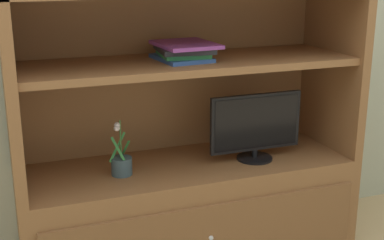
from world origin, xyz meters
The scene contains 4 objects.
media_console centered at (0.00, 0.41, 0.46)m, with size 1.76×0.62×1.47m.
tv_monitor centered at (0.35, 0.33, 0.74)m, with size 0.51×0.19×0.36m.
potted_plant centered at (-0.37, 0.36, 0.62)m, with size 0.12×0.11×0.28m.
magazine_stack centered at (-0.02, 0.41, 1.15)m, with size 0.30×0.35×0.09m.
Camera 1 is at (-0.90, -2.08, 1.58)m, focal length 49.92 mm.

